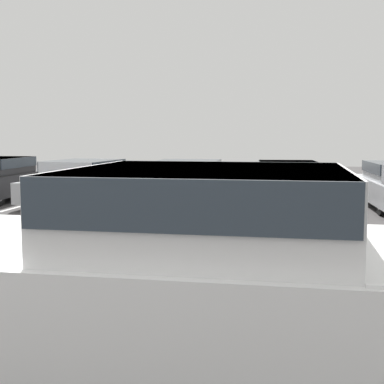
% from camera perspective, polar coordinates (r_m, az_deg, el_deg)
% --- Properties ---
extents(stall_stripe_b, '(0.12, 4.62, 0.01)m').
position_cam_1_polar(stall_stripe_b, '(16.39, -15.84, -0.92)').
color(stall_stripe_b, white).
rests_on(stall_stripe_b, ground_plane).
extents(stall_stripe_c, '(0.12, 4.62, 0.01)m').
position_cam_1_polar(stall_stripe_c, '(15.34, -6.10, -1.18)').
color(stall_stripe_c, white).
rests_on(stall_stripe_c, ground_plane).
extents(stall_stripe_d, '(0.12, 4.62, 0.01)m').
position_cam_1_polar(stall_stripe_d, '(14.80, 4.70, -1.44)').
color(stall_stripe_d, white).
rests_on(stall_stripe_d, ground_plane).
extents(stall_stripe_e, '(0.12, 4.62, 0.01)m').
position_cam_1_polar(stall_stripe_e, '(14.81, 15.90, -1.65)').
color(stall_stripe_e, white).
rests_on(stall_stripe_e, ground_plane).
extents(pickup_truck, '(5.57, 2.17, 1.71)m').
position_cam_1_polar(pickup_truck, '(4.05, 6.08, -9.62)').
color(pickup_truck, white).
rests_on(pickup_truck, ground_plane).
extents(parked_sedan_b, '(2.21, 4.53, 1.21)m').
position_cam_1_polar(parked_sedan_b, '(15.78, -11.51, 1.29)').
color(parked_sedan_b, '#B7BABF').
rests_on(parked_sedan_b, ground_plane).
extents(parked_sedan_c, '(1.90, 4.47, 1.23)m').
position_cam_1_polar(parked_sedan_c, '(14.82, -0.59, 1.14)').
color(parked_sedan_c, gray).
rests_on(parked_sedan_c, ground_plane).
extents(parked_sedan_d, '(2.10, 4.83, 1.22)m').
position_cam_1_polar(parked_sedan_d, '(14.55, 10.25, 0.93)').
color(parked_sedan_d, '#232326').
rests_on(parked_sedan_d, ground_plane).
extents(wheel_stop_curb, '(1.93, 0.20, 0.14)m').
position_cam_1_polar(wheel_stop_curb, '(17.38, 14.21, -0.26)').
color(wheel_stop_curb, '#B7B2A8').
rests_on(wheel_stop_curb, ground_plane).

